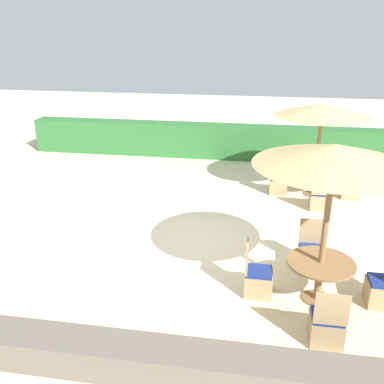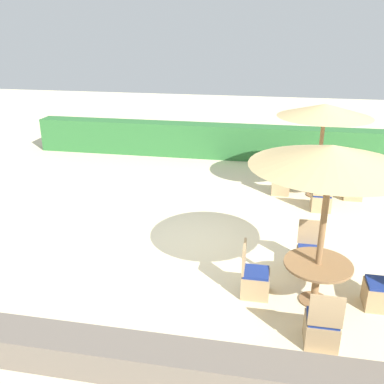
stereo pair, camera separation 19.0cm
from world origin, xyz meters
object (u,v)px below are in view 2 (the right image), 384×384
Objects in this scene: patio_chair_back_right_north at (315,175)px; patio_chair_front_right_north at (309,258)px; patio_chair_front_right_south at (322,328)px; parasol_back_right at (325,111)px; patio_chair_front_right_west at (254,280)px; patio_chair_front_right_east at (381,292)px; patio_chair_back_right_south at (321,200)px; patio_chair_back_right_east at (353,189)px; round_table_back_right at (317,176)px; parasol_front_right at (331,157)px; patio_chair_back_right_west at (280,184)px; round_table_front_right at (317,271)px.

patio_chair_back_right_north is 1.00× the size of patio_chair_front_right_north.
patio_chair_back_right_north is 1.00× the size of patio_chair_front_right_south.
parasol_back_right is 5.39m from patio_chair_front_right_west.
patio_chair_front_right_north is at bearing 48.98° from patio_chair_front_right_east.
patio_chair_back_right_south is 2.93m from patio_chair_front_right_north.
patio_chair_back_right_east and patio_chair_back_right_north have the same top height.
parasol_front_right is at bearing -94.67° from round_table_back_right.
patio_chair_back_right_west is 1.00× the size of patio_chair_back_right_north.
round_table_back_right is 1.06× the size of patio_chair_back_right_west.
round_table_front_right is 1.17× the size of patio_chair_front_right_west.
parasol_front_right is at bearing 164.55° from patio_chair_back_right_east.
patio_chair_front_right_north is at bearing -96.29° from round_table_back_right.
round_table_front_right is (-0.43, -3.85, 0.30)m from patio_chair_back_right_south.
round_table_front_right is (0.55, -4.80, 0.30)m from patio_chair_back_right_west.
patio_chair_front_right_north is (-0.43, -3.86, -2.00)m from parasol_back_right.
patio_chair_back_right_west and patio_chair_back_right_south have the same top height.
patio_chair_back_right_north is at bearing 135.71° from patio_chair_back_right_west.
patio_chair_front_right_north is (-0.03, 0.96, -0.30)m from round_table_front_right.
patio_chair_back_right_south is 4.47m from parasol_front_right.
patio_chair_front_right_west is (-1.38, -4.81, -0.29)m from round_table_back_right.
round_table_front_right is 1.17× the size of patio_chair_front_right_north.
patio_chair_back_right_north is at bearing 5.95° from patio_chair_front_right_east.
round_table_back_right is 1.01m from patio_chair_back_right_north.
patio_chair_back_right_east is (0.93, -0.03, -0.29)m from round_table_back_right.
patio_chair_back_right_east is at bearing 90.04° from patio_chair_back_right_west.
patio_chair_front_right_south is (0.01, -1.03, -2.21)m from parasol_front_right.
patio_chair_back_right_north is 5.95m from patio_chair_front_right_west.
round_table_front_right is at bearing 88.90° from patio_chair_front_right_west.
parasol_front_right is at bearing -94.67° from parasol_back_right.
patio_chair_back_right_west is 1.40m from patio_chair_back_right_north.
parasol_back_right is 2.25× the size of round_table_front_right.
patio_chair_back_right_north is (-0.01, 1.94, 0.00)m from patio_chair_back_right_south.
patio_chair_front_right_east is (0.63, -4.78, -2.00)m from parasol_back_right.
patio_chair_back_right_east is 1.00× the size of patio_chair_front_right_east.
parasol_back_right reaches higher than patio_chair_back_right_west.
patio_chair_front_right_north is (-0.45, -4.83, 0.00)m from patio_chair_back_right_north.
round_table_back_right is 4.84m from round_table_front_right.
patio_chair_back_right_north is 5.78m from patio_chair_front_right_east.
patio_chair_back_right_east reaches higher than round_table_front_right.
patio_chair_back_right_south is 1.00× the size of patio_chair_front_right_east.
round_table_front_right is at bearing -26.57° from parasol_front_right.
round_table_back_right is 1.06× the size of patio_chair_front_right_east.
parasol_back_right reaches higher than round_table_front_right.
patio_chair_front_right_north is at bearing 134.74° from patio_chair_front_right_west.
patio_chair_front_right_west is (-0.99, 1.04, 0.00)m from patio_chair_front_right_south.
patio_chair_back_right_south reaches higher than round_table_front_right.
parasol_back_right is 0.92× the size of parasol_front_right.
patio_chair_front_right_west is (-0.99, 0.02, -2.21)m from parasol_front_right.
patio_chair_front_right_south reaches higher than round_table_back_right.
patio_chair_back_right_east and patio_chair_back_right_south have the same top height.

